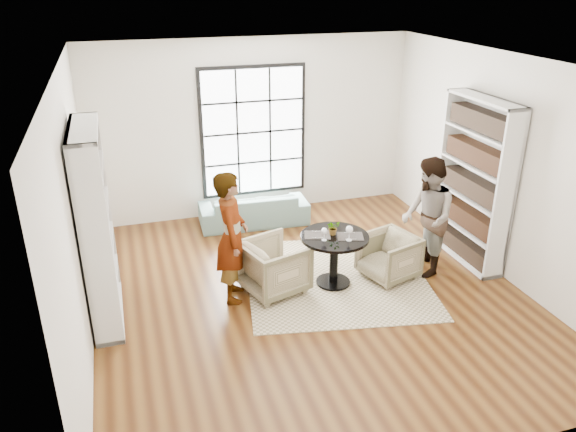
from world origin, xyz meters
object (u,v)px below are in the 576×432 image
object	(u,v)px
armchair_left	(274,267)
flower_centerpiece	(333,228)
pedestal_table	(334,249)
wine_glass_right	(349,230)
wine_glass_left	(324,231)
person_right	(427,217)
sofa	(254,209)
armchair_right	(389,256)
person_left	(232,237)

from	to	relation	value
armchair_left	flower_centerpiece	world-z (taller)	flower_centerpiece
pedestal_table	armchair_left	size ratio (longest dim) A/B	1.16
wine_glass_right	flower_centerpiece	bearing A→B (deg)	118.61
pedestal_table	flower_centerpiece	bearing A→B (deg)	96.71
pedestal_table	armchair_left	bearing A→B (deg)	174.78
wine_glass_left	pedestal_table	bearing A→B (deg)	26.41
person_right	wine_glass_right	bearing A→B (deg)	-69.78
sofa	person_right	xyz separation A→B (m)	(1.89, -2.33, 0.58)
armchair_left	flower_centerpiece	bearing A→B (deg)	-108.95
person_right	wine_glass_right	xyz separation A→B (m)	(-1.22, -0.14, 0.04)
sofa	wine_glass_right	world-z (taller)	wine_glass_right
armchair_right	person_right	world-z (taller)	person_right
wine_glass_left	flower_centerpiece	distance (m)	0.23
armchair_left	person_left	world-z (taller)	person_left
armchair_left	wine_glass_right	distance (m)	1.11
wine_glass_left	armchair_left	bearing A→B (deg)	165.29
pedestal_table	person_left	size ratio (longest dim) A/B	0.53
sofa	person_left	distance (m)	2.44
sofa	person_right	distance (m)	3.06
person_right	wine_glass_left	bearing A→B (deg)	-74.68
armchair_left	flower_centerpiece	size ratio (longest dim) A/B	4.04
sofa	wine_glass_left	bearing A→B (deg)	101.48
sofa	wine_glass_left	distance (m)	2.48
person_right	wine_glass_right	distance (m)	1.23
pedestal_table	wine_glass_right	bearing A→B (deg)	-56.58
sofa	person_right	bearing A→B (deg)	131.92
person_right	flower_centerpiece	world-z (taller)	person_right
flower_centerpiece	person_left	bearing A→B (deg)	178.97
armchair_left	armchair_right	distance (m)	1.62
wine_glass_right	sofa	bearing A→B (deg)	105.11
pedestal_table	person_left	world-z (taller)	person_left
armchair_right	person_left	xyz separation A→B (m)	(-2.17, 0.12, 0.55)
armchair_right	flower_centerpiece	world-z (taller)	flower_centerpiece
armchair_right	wine_glass_right	distance (m)	0.89
armchair_left	wine_glass_left	bearing A→B (deg)	-121.93
wine_glass_right	flower_centerpiece	size ratio (longest dim) A/B	1.06
sofa	wine_glass_right	distance (m)	2.64
sofa	flower_centerpiece	bearing A→B (deg)	106.42
person_right	flower_centerpiece	xyz separation A→B (m)	(-1.35, 0.10, -0.01)
sofa	armchair_left	bearing A→B (deg)	85.80
person_left	person_right	xyz separation A→B (m)	(2.72, -0.12, -0.03)
person_right	flower_centerpiece	size ratio (longest dim) A/B	8.62
sofa	person_left	size ratio (longest dim) A/B	1.04
armchair_right	person_left	size ratio (longest dim) A/B	0.40
armchair_right	sofa	bearing A→B (deg)	-166.78
pedestal_table	flower_centerpiece	size ratio (longest dim) A/B	4.70
wine_glass_left	sofa	bearing A→B (deg)	98.59
person_left	flower_centerpiece	world-z (taller)	person_left
wine_glass_right	flower_centerpiece	distance (m)	0.28
pedestal_table	flower_centerpiece	world-z (taller)	flower_centerpiece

